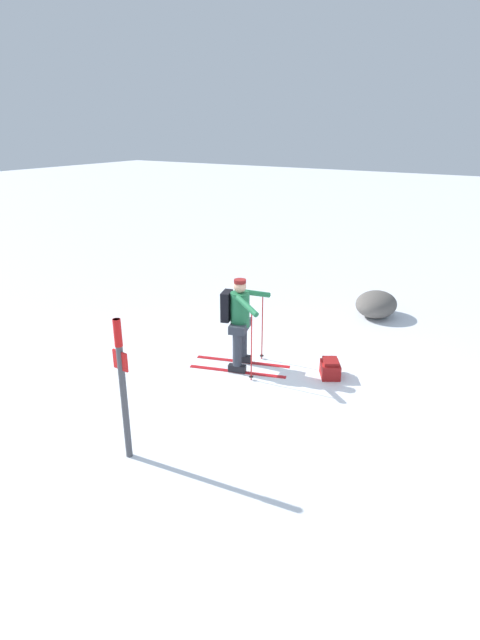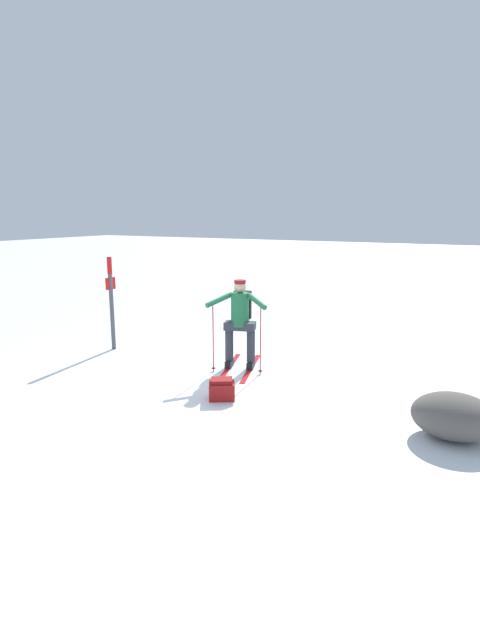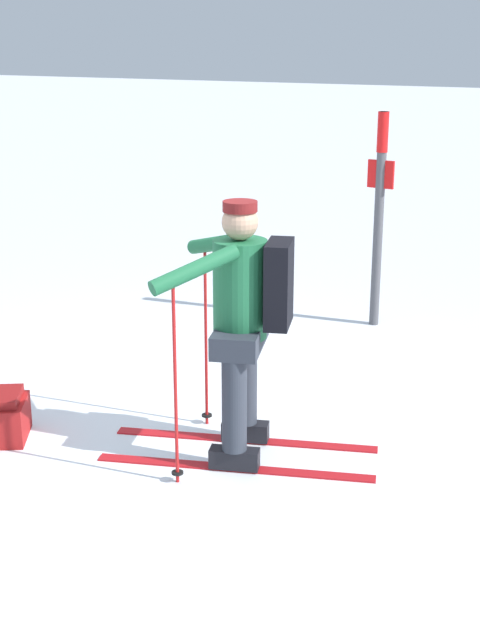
{
  "view_description": "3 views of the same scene",
  "coord_description": "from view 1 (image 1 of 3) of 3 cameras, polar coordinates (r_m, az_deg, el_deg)",
  "views": [
    {
      "loc": [
        6.37,
        3.5,
        3.97
      ],
      "look_at": [
        -0.29,
        -0.66,
        0.89
      ],
      "focal_mm": 28.0,
      "sensor_mm": 36.0,
      "label": 1
    },
    {
      "loc": [
        -4.44,
        6.92,
        2.75
      ],
      "look_at": [
        -0.29,
        -0.66,
        0.89
      ],
      "focal_mm": 28.0,
      "sensor_mm": 36.0,
      "label": 2
    },
    {
      "loc": [
        -4.78,
        -2.98,
        2.51
      ],
      "look_at": [
        -0.29,
        -0.66,
        0.89
      ],
      "focal_mm": 50.0,
      "sensor_mm": 36.0,
      "label": 3
    }
  ],
  "objects": [
    {
      "name": "trail_marker",
      "position": [
        6.21,
        -13.32,
        -6.56
      ],
      "size": [
        0.1,
        0.24,
        1.89
      ],
      "color": "#4C4C51",
      "rests_on": "ground_plane"
    },
    {
      "name": "dropped_backpack",
      "position": [
        8.54,
        10.27,
        -5.49
      ],
      "size": [
        0.48,
        0.46,
        0.31
      ],
      "color": "maroon",
      "rests_on": "ground_plane"
    },
    {
      "name": "ground_plane",
      "position": [
        8.28,
        2.82,
        -7.23
      ],
      "size": [
        80.0,
        80.0,
        0.0
      ],
      "primitive_type": "plane",
      "color": "white"
    },
    {
      "name": "skier",
      "position": [
        8.43,
        -0.12,
        0.14
      ],
      "size": [
        1.12,
        1.77,
        1.6
      ],
      "color": "red",
      "rests_on": "ground_plane"
    },
    {
      "name": "rock_boulder",
      "position": [
        11.38,
        15.3,
        1.76
      ],
      "size": [
        1.03,
        0.87,
        0.57
      ],
      "primitive_type": "ellipsoid",
      "color": "#5B5651",
      "rests_on": "ground_plane"
    }
  ]
}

